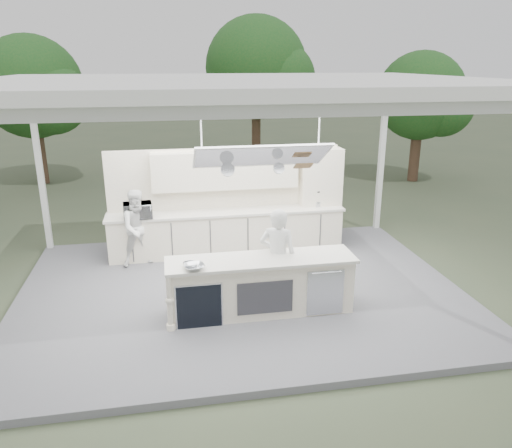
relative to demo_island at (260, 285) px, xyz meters
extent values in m
plane|color=#404832|center=(-0.18, 0.91, -0.60)|extent=(90.00, 90.00, 0.00)
cube|color=#58585C|center=(-0.18, 0.91, -0.54)|extent=(8.00, 6.00, 0.12)
cube|color=white|center=(3.72, 3.81, 1.25)|extent=(0.12, 0.12, 3.70)
cube|color=white|center=(-4.08, 3.81, 1.25)|extent=(0.12, 0.12, 3.70)
cube|color=white|center=(-0.18, 0.91, 3.18)|extent=(8.20, 6.20, 0.16)
cube|color=white|center=(-0.18, -1.99, 3.02)|extent=(8.00, 0.12, 0.16)
cube|color=white|center=(-0.18, 3.81, 3.02)|extent=(8.00, 0.12, 0.16)
cube|color=white|center=(3.72, 0.91, 3.02)|extent=(0.12, 6.00, 0.16)
cube|color=white|center=(0.02, 0.01, 2.15)|extent=(2.00, 0.71, 0.43)
cube|color=white|center=(0.02, 0.01, 2.15)|extent=(2.06, 0.76, 0.46)
cylinder|color=white|center=(-0.88, 0.01, 2.63)|extent=(0.02, 0.02, 0.95)
cylinder|color=white|center=(0.92, 0.01, 2.63)|extent=(0.02, 0.02, 0.95)
cylinder|color=silver|center=(-0.48, 0.16, 1.93)|extent=(0.22, 0.14, 0.21)
cylinder|color=silver|center=(0.32, 0.11, 1.93)|extent=(0.18, 0.12, 0.18)
cube|color=olive|center=(0.72, 0.13, 1.95)|extent=(0.28, 0.18, 0.12)
cube|color=white|center=(0.02, 0.01, -0.03)|extent=(3.00, 0.70, 0.90)
cube|color=white|center=(0.02, 0.01, 0.45)|extent=(3.10, 0.78, 0.05)
cylinder|color=white|center=(-1.48, -0.34, -0.02)|extent=(0.11, 0.11, 0.92)
cube|color=black|center=(-1.03, -0.34, -0.12)|extent=(0.70, 0.04, 0.72)
cube|color=silver|center=(-1.03, -0.35, -0.12)|extent=(0.74, 0.03, 0.72)
cube|color=#333338|center=(0.02, -0.35, -0.06)|extent=(0.90, 0.02, 0.55)
cube|color=silver|center=(1.02, -0.35, -0.06)|extent=(0.62, 0.02, 0.78)
cube|color=white|center=(-0.18, 2.81, -0.03)|extent=(5.00, 0.65, 0.90)
cube|color=white|center=(-0.18, 2.81, 0.45)|extent=(5.08, 0.72, 0.05)
cube|color=white|center=(-0.18, 3.11, 0.65)|extent=(5.00, 0.10, 2.25)
cube|color=white|center=(-0.18, 2.98, 1.32)|extent=(3.10, 0.38, 0.80)
cube|color=white|center=(1.92, 2.93, 1.07)|extent=(0.90, 0.45, 1.30)
cube|color=olive|center=(1.92, 2.93, 1.07)|extent=(0.84, 0.40, 0.03)
cylinder|color=silver|center=(1.82, 2.79, 0.53)|extent=(0.20, 0.20, 0.12)
cylinder|color=black|center=(1.82, 2.79, 0.69)|extent=(0.17, 0.17, 0.20)
cylinder|color=black|center=(2.17, 2.79, 0.52)|extent=(0.16, 0.16, 0.10)
cone|color=black|center=(2.17, 2.79, 0.69)|extent=(0.14, 0.14, 0.24)
cylinder|color=#503628|center=(-5.68, 10.91, 0.45)|extent=(0.36, 0.36, 2.10)
sphere|color=#2D551F|center=(-5.68, 10.91, 2.69)|extent=(3.40, 3.40, 3.40)
sphere|color=#2D551F|center=(-5.00, 10.40, 2.35)|extent=(2.38, 2.38, 2.38)
cylinder|color=#503628|center=(2.32, 12.91, 0.63)|extent=(0.36, 0.36, 2.45)
sphere|color=#2D551F|center=(2.32, 12.91, 3.25)|extent=(4.00, 4.00, 4.00)
sphere|color=#2D551F|center=(3.12, 12.31, 2.85)|extent=(2.80, 2.80, 2.80)
cylinder|color=#503628|center=(7.32, 8.91, 0.37)|extent=(0.36, 0.36, 1.92)
sphere|color=#2D551F|center=(7.32, 8.91, 2.38)|extent=(3.00, 3.00, 3.00)
sphere|color=#2D551F|center=(7.92, 8.46, 2.08)|extent=(2.10, 2.10, 2.10)
imported|color=white|center=(0.35, 0.23, 0.38)|extent=(0.74, 0.64, 1.72)
imported|color=white|center=(-2.01, 2.44, 0.32)|extent=(0.91, 0.80, 1.58)
imported|color=#AFB1B6|center=(-2.03, 2.61, 0.63)|extent=(0.60, 0.44, 0.32)
imported|color=silver|center=(-1.07, -0.24, 0.51)|extent=(0.37, 0.37, 0.08)
imported|color=#B5B8BC|center=(-1.13, -0.12, 0.51)|extent=(0.29, 0.29, 0.07)
camera|label=1|loc=(-1.42, -7.37, 3.54)|focal=35.00mm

